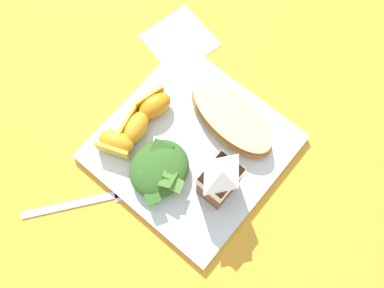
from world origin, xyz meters
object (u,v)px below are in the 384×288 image
orange_wedge_middle (135,127)px  metal_fork (89,200)px  green_salad_pile (159,169)px  milk_carton (220,179)px  paper_napkin (180,40)px  white_plate (192,147)px  orange_wedge_front (154,105)px  orange_wedge_rear (116,143)px  cheesy_pizza_bread (231,119)px

orange_wedge_middle → metal_fork: orange_wedge_middle is taller
green_salad_pile → milk_carton: size_ratio=0.96×
orange_wedge_middle → paper_napkin: 0.20m
white_plate → paper_napkin: bearing=-133.8°
white_plate → orange_wedge_front: 0.09m
metal_fork → orange_wedge_front: bearing=-174.0°
white_plate → orange_wedge_front: size_ratio=4.18×
orange_wedge_middle → orange_wedge_rear: size_ratio=0.97×
orange_wedge_middle → orange_wedge_rear: same height
metal_fork → milk_carton: bearing=135.0°
white_plate → paper_napkin: 0.21m
green_salad_pile → milk_carton: milk_carton is taller
cheesy_pizza_bread → orange_wedge_middle: bearing=-44.2°
green_salad_pile → orange_wedge_middle: size_ratio=1.59×
milk_carton → orange_wedge_front: bearing=-102.4°
green_salad_pile → orange_wedge_front: size_ratio=1.59×
green_salad_pile → metal_fork: (0.11, -0.06, -0.03)m
orange_wedge_front → paper_napkin: bearing=-155.5°
orange_wedge_middle → paper_napkin: (-0.19, -0.06, -0.03)m
orange_wedge_front → milk_carton: bearing=77.6°
white_plate → orange_wedge_rear: (0.08, -0.09, 0.03)m
orange_wedge_rear → cheesy_pizza_bread: bearing=142.8°
green_salad_pile → milk_carton: (-0.04, 0.09, 0.04)m
orange_wedge_front → paper_napkin: 0.15m
white_plate → orange_wedge_middle: 0.10m
white_plate → orange_wedge_front: orange_wedge_front is taller
orange_wedge_front → metal_fork: size_ratio=0.42×
paper_napkin → milk_carton: bearing=52.9°
orange_wedge_rear → metal_fork: size_ratio=0.43×
orange_wedge_front → metal_fork: bearing=6.0°
cheesy_pizza_bread → green_salad_pile: (0.14, -0.03, 0.00)m
white_plate → metal_fork: (0.18, -0.07, -0.01)m
milk_carton → metal_fork: milk_carton is taller
white_plate → metal_fork: size_ratio=1.74×
orange_wedge_front → orange_wedge_middle: 0.05m
white_plate → orange_wedge_rear: bearing=-49.5°
green_salad_pile → paper_napkin: bearing=-146.4°
milk_carton → cheesy_pizza_bread: bearing=-151.8°
white_plate → green_salad_pile: 0.07m
white_plate → paper_napkin: (-0.15, -0.15, -0.01)m
green_salad_pile → orange_wedge_front: (-0.08, -0.08, -0.00)m
orange_wedge_middle → orange_wedge_rear: 0.04m
cheesy_pizza_bread → paper_napkin: (-0.07, -0.18, -0.03)m
orange_wedge_rear → orange_wedge_middle: bearing=171.7°
green_salad_pile → orange_wedge_rear: bearing=-81.5°
orange_wedge_front → paper_napkin: orange_wedge_front is taller
metal_fork → white_plate: bearing=158.1°
white_plate → orange_wedge_middle: (0.04, -0.09, 0.03)m
metal_fork → orange_wedge_middle: bearing=-172.8°
white_plate → cheesy_pizza_bread: size_ratio=1.57×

